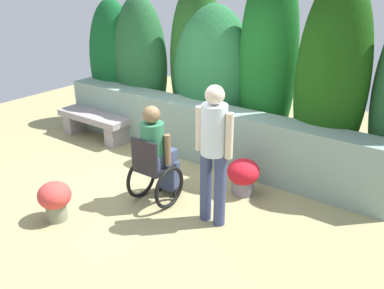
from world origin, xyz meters
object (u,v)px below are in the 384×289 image
object	(u,v)px
stone_bench	(94,122)
person_in_wheelchair	(156,158)
flower_pot_terracotta_by_wall	(243,175)
flower_pot_purple_near	(55,199)
person_standing_companion	(214,147)

from	to	relation	value
stone_bench	person_in_wheelchair	world-z (taller)	person_in_wheelchair
flower_pot_terracotta_by_wall	stone_bench	bearing A→B (deg)	176.12
person_in_wheelchair	flower_pot_terracotta_by_wall	distance (m)	1.22
stone_bench	person_in_wheelchair	distance (m)	2.61
flower_pot_purple_near	person_in_wheelchair	bearing A→B (deg)	57.06
flower_pot_terracotta_by_wall	person_in_wheelchair	bearing A→B (deg)	-134.92
person_standing_companion	flower_pot_terracotta_by_wall	world-z (taller)	person_standing_companion
flower_pot_purple_near	person_standing_companion	bearing A→B (deg)	34.81
stone_bench	flower_pot_terracotta_by_wall	size ratio (longest dim) A/B	2.90
person_in_wheelchair	stone_bench	bearing A→B (deg)	146.24
stone_bench	flower_pot_terracotta_by_wall	world-z (taller)	flower_pot_terracotta_by_wall
stone_bench	flower_pot_purple_near	world-z (taller)	flower_pot_purple_near
person_standing_companion	flower_pot_purple_near	distance (m)	2.03
person_in_wheelchair	flower_pot_purple_near	world-z (taller)	person_in_wheelchair
person_in_wheelchair	person_standing_companion	size ratio (longest dim) A/B	0.78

